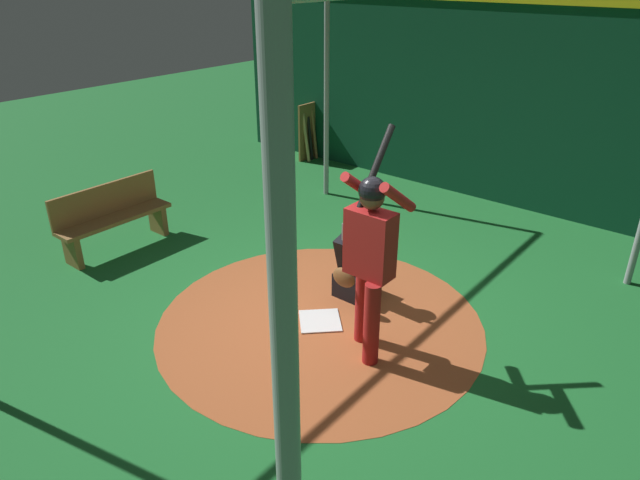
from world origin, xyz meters
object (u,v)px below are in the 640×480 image
catcher (355,268)px  bench (113,217)px  home_plate (320,321)px  bat_rack (310,133)px  batter (370,250)px

catcher → bench: size_ratio=0.62×
home_plate → bench: size_ratio=0.28×
catcher → bat_rack: bat_rack is taller
batter → bat_rack: 6.07m
home_plate → bench: bench is taller
batter → bench: 3.88m
bat_rack → batter: bearing=45.5°
batter → bat_rack: batter is taller
bat_rack → bench: bat_rack is taller
home_plate → bat_rack: bearing=-138.6°
catcher → bench: bearing=-72.6°
home_plate → bat_rack: (-4.16, -3.67, 0.48)m
home_plate → catcher: catcher is taller
home_plate → batter: bearing=83.1°
home_plate → bat_rack: size_ratio=0.40×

